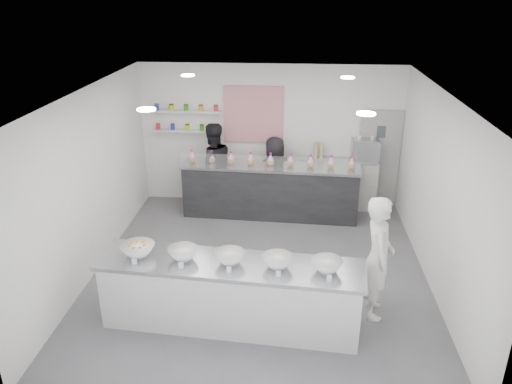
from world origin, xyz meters
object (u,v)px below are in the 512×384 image
(prep_counter, at_px, (231,294))
(woman_prep, at_px, (378,258))
(back_bar, at_px, (270,191))
(espresso_machine, at_px, (365,150))
(staff_right, at_px, (275,174))
(espresso_ledge, at_px, (342,184))
(staff_left, at_px, (213,167))

(prep_counter, distance_m, woman_prep, 2.13)
(back_bar, xyz_separation_m, espresso_machine, (1.92, 0.57, 0.74))
(prep_counter, xyz_separation_m, staff_right, (0.42, 4.00, 0.30))
(woman_prep, bearing_deg, prep_counter, 103.53)
(espresso_ledge, height_order, staff_left, staff_left)
(prep_counter, relative_size, woman_prep, 1.97)
(espresso_machine, height_order, woman_prep, woman_prep)
(back_bar, height_order, woman_prep, woman_prep)
(prep_counter, bearing_deg, espresso_ledge, 70.67)
(back_bar, height_order, espresso_ledge, back_bar)
(prep_counter, bearing_deg, back_bar, 88.94)
(back_bar, height_order, staff_right, staff_right)
(staff_right, bearing_deg, prep_counter, 61.97)
(back_bar, relative_size, staff_right, 2.26)
(espresso_machine, relative_size, woman_prep, 0.31)
(woman_prep, bearing_deg, espresso_ledge, 4.51)
(woman_prep, relative_size, staff_left, 0.98)
(prep_counter, xyz_separation_m, woman_prep, (2.04, 0.43, 0.43))
(prep_counter, distance_m, staff_left, 4.06)
(back_bar, xyz_separation_m, espresso_ledge, (1.50, 0.57, -0.01))
(espresso_machine, bearing_deg, back_bar, -163.44)
(prep_counter, height_order, staff_right, staff_right)
(prep_counter, bearing_deg, woman_prep, 16.40)
(woman_prep, xyz_separation_m, staff_left, (-2.91, 3.51, 0.01))
(back_bar, bearing_deg, staff_left, 168.07)
(staff_left, bearing_deg, espresso_machine, 160.04)
(back_bar, xyz_separation_m, staff_left, (-1.23, 0.32, 0.38))
(staff_left, bearing_deg, espresso_ledge, 160.75)
(staff_left, relative_size, staff_right, 1.18)
(espresso_machine, bearing_deg, woman_prep, -93.59)
(prep_counter, distance_m, espresso_ledge, 4.58)
(espresso_ledge, bearing_deg, woman_prep, -87.11)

